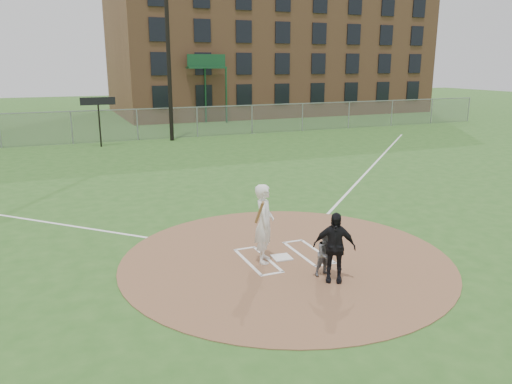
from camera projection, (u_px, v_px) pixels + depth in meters
name	position (u px, v px, depth m)	size (l,w,h in m)	color
ground	(286.00, 259.00, 12.77)	(140.00, 140.00, 0.00)	#2B581E
dirt_circle	(286.00, 259.00, 12.77)	(8.40, 8.40, 0.02)	brown
home_plate	(282.00, 257.00, 12.79)	(0.47, 0.47, 0.03)	silver
foul_line_first	(372.00, 166.00, 24.16)	(0.10, 24.00, 0.01)	white
catcher	(326.00, 254.00, 11.64)	(0.52, 0.40, 1.07)	slate
umpire	(334.00, 247.00, 11.27)	(0.96, 0.40, 1.64)	black
batters_boxes	(283.00, 256.00, 12.90)	(2.08, 1.88, 0.01)	white
batter_at_plate	(264.00, 223.00, 12.34)	(0.75, 1.13, 2.00)	white
outfield_fence	(137.00, 124.00, 32.18)	(56.08, 0.08, 2.03)	slate
brick_warehouse	(266.00, 36.00, 50.76)	(30.00, 17.17, 15.00)	#996341
light_pole	(168.00, 34.00, 30.62)	(1.20, 0.30, 12.22)	black
scoreboard_sign	(98.00, 106.00, 29.30)	(2.00, 0.10, 2.93)	black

